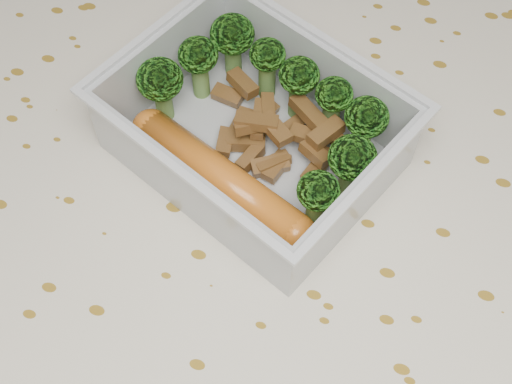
% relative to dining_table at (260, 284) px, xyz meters
% --- Properties ---
extents(dining_table, '(1.40, 0.90, 0.75)m').
position_rel_dining_table_xyz_m(dining_table, '(0.00, 0.00, 0.00)').
color(dining_table, brown).
rests_on(dining_table, ground).
extents(tablecloth, '(1.46, 0.96, 0.19)m').
position_rel_dining_table_xyz_m(tablecloth, '(0.00, 0.00, 0.05)').
color(tablecloth, silver).
rests_on(tablecloth, dining_table).
extents(lunch_container, '(0.21, 0.19, 0.06)m').
position_rel_dining_table_xyz_m(lunch_container, '(-0.02, 0.05, 0.11)').
color(lunch_container, silver).
rests_on(lunch_container, tablecloth).
extents(broccoli_florets, '(0.16, 0.13, 0.05)m').
position_rel_dining_table_xyz_m(broccoli_florets, '(-0.01, 0.07, 0.13)').
color(broccoli_florets, '#608C3F').
rests_on(broccoli_florets, lunch_container).
extents(meat_pile, '(0.10, 0.07, 0.03)m').
position_rel_dining_table_xyz_m(meat_pile, '(-0.01, 0.06, 0.11)').
color(meat_pile, brown).
rests_on(meat_pile, lunch_container).
extents(sausage, '(0.13, 0.07, 0.03)m').
position_rel_dining_table_xyz_m(sausage, '(-0.03, 0.02, 0.11)').
color(sausage, orange).
rests_on(sausage, lunch_container).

